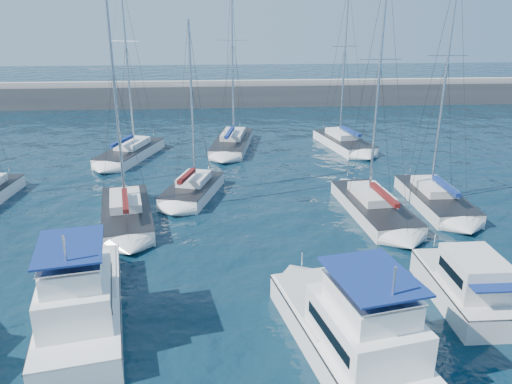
{
  "coord_description": "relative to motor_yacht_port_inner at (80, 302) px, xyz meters",
  "views": [
    {
      "loc": [
        -0.11,
        -21.49,
        12.92
      ],
      "look_at": [
        1.98,
        5.71,
        3.0
      ],
      "focal_mm": 35.0,
      "sensor_mm": 36.0,
      "label": 1
    }
  ],
  "objects": [
    {
      "name": "ground",
      "position": [
        6.23,
        2.45,
        -1.13
      ],
      "size": [
        220.0,
        220.0,
        0.0
      ],
      "primitive_type": "plane",
      "color": "black",
      "rests_on": "ground"
    },
    {
      "name": "breakwater",
      "position": [
        6.23,
        54.45,
        -0.08
      ],
      "size": [
        160.0,
        6.0,
        4.45
      ],
      "color": "#424244",
      "rests_on": "ground"
    },
    {
      "name": "motor_yacht_port_inner",
      "position": [
        0.0,
        0.0,
        0.0
      ],
      "size": [
        5.1,
        10.03,
        4.69
      ],
      "rotation": [
        0.0,
        0.0,
        0.19
      ],
      "color": "white",
      "rests_on": "ground"
    },
    {
      "name": "motor_yacht_stbd_inner",
      "position": [
        11.16,
        -3.19,
        0.0
      ],
      "size": [
        5.4,
        10.13,
        4.69
      ],
      "rotation": [
        0.0,
        0.0,
        0.2
      ],
      "color": "white",
      "rests_on": "ground"
    },
    {
      "name": "motor_yacht_stbd_outer",
      "position": [
        17.3,
        0.23,
        -0.19
      ],
      "size": [
        2.7,
        6.41,
        3.2
      ],
      "rotation": [
        0.0,
        0.0,
        -0.01
      ],
      "color": "silver",
      "rests_on": "ground"
    },
    {
      "name": "sailboat_mid_b",
      "position": [
        0.0,
        11.58,
        -0.61
      ],
      "size": [
        4.65,
        9.07,
        15.47
      ],
      "rotation": [
        0.0,
        0.0,
        0.19
      ],
      "color": "silver",
      "rests_on": "ground"
    },
    {
      "name": "sailboat_mid_c",
      "position": [
        4.12,
        15.84,
        -0.62
      ],
      "size": [
        4.73,
        7.31,
        12.78
      ],
      "rotation": [
        0.0,
        0.0,
        -0.28
      ],
      "color": "white",
      "rests_on": "ground"
    },
    {
      "name": "sailboat_mid_d",
      "position": [
        16.4,
        11.47,
        -0.61
      ],
      "size": [
        3.89,
        9.35,
        16.2
      ],
      "rotation": [
        0.0,
        0.0,
        0.08
      ],
      "color": "silver",
      "rests_on": "ground"
    },
    {
      "name": "sailboat_mid_e",
      "position": [
        21.18,
        12.64,
        -0.59
      ],
      "size": [
        3.12,
        8.37,
        16.39
      ],
      "rotation": [
        0.0,
        0.0,
        -0.01
      ],
      "color": "silver",
      "rests_on": "ground"
    },
    {
      "name": "sailboat_back_a",
      "position": [
        -2.1,
        26.69,
        -0.59
      ],
      "size": [
        5.59,
        9.29,
        16.75
      ],
      "rotation": [
        0.0,
        0.0,
        -0.31
      ],
      "color": "white",
      "rests_on": "ground"
    },
    {
      "name": "sailboat_back_b",
      "position": [
        7.49,
        29.6,
        -0.61
      ],
      "size": [
        4.83,
        10.15,
        16.59
      ],
      "rotation": [
        0.0,
        0.0,
        -0.18
      ],
      "color": "silver",
      "rests_on": "ground"
    },
    {
      "name": "sailboat_back_c",
      "position": [
        18.63,
        29.01,
        -0.61
      ],
      "size": [
        4.72,
        9.17,
        15.64
      ],
      "rotation": [
        0.0,
        0.0,
        0.2
      ],
      "color": "white",
      "rests_on": "ground"
    }
  ]
}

